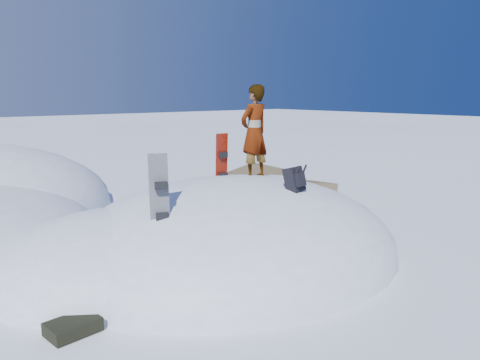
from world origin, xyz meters
TOP-DOWN VIEW (x-y plane):
  - ground at (0.00, 0.00)m, footprint 120.00×120.00m
  - snow_mound at (-0.17, 0.24)m, footprint 8.00×6.00m
  - rock_outcrop at (3.72, 3.01)m, footprint 4.68×4.41m
  - snowboard_red at (0.38, 0.84)m, footprint 0.28×0.18m
  - snowboard_dark at (-1.93, -0.55)m, footprint 0.40×0.39m
  - backpack at (0.64, -1.03)m, footprint 0.36×0.42m
  - gear_pile at (-3.55, -1.03)m, footprint 0.86×0.65m
  - person at (0.92, 0.42)m, footprint 0.76×0.54m

SIDE VIEW (x-z plane):
  - ground at x=0.00m, z-range 0.00..0.00m
  - snow_mound at x=-0.17m, z-range -1.50..1.50m
  - rock_outcrop at x=3.72m, z-range -0.82..0.85m
  - gear_pile at x=-3.55m, z-range 0.00..0.23m
  - snowboard_dark at x=-1.93m, z-range 0.59..2.23m
  - backpack at x=0.64m, z-range 1.30..1.84m
  - snowboard_red at x=0.38m, z-range 0.86..2.33m
  - person at x=0.92m, z-range 1.35..3.32m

